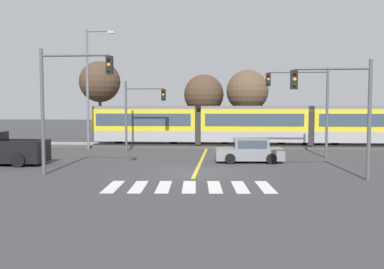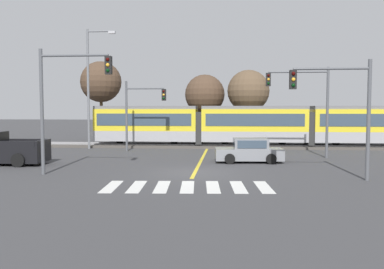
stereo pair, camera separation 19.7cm
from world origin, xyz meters
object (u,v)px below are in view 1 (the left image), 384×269
object	(u,v)px
traffic_light_mid_right	(306,97)
traffic_light_near_left	(65,91)
traffic_light_far_left	(140,106)
sedan_crossing	(249,151)
bare_tree_east	(247,91)
traffic_light_near_right	(341,100)
light_rail_tram	(253,124)
bare_tree_far_west	(100,82)
bare_tree_west	(204,95)
street_lamp_west	(90,82)

from	to	relation	value
traffic_light_mid_right	traffic_light_near_left	distance (m)	15.96
traffic_light_mid_right	traffic_light_far_left	size ratio (longest dim) A/B	1.12
sedan_crossing	bare_tree_east	world-z (taller)	bare_tree_east
traffic_light_near_right	traffic_light_near_left	size ratio (longest dim) A/B	0.89
light_rail_tram	bare_tree_far_west	distance (m)	17.13
light_rail_tram	traffic_light_near_right	xyz separation A→B (m)	(3.00, -16.19, 1.72)
light_rail_tram	bare_tree_east	size ratio (longest dim) A/B	3.90
sedan_crossing	bare_tree_east	size ratio (longest dim) A/B	0.60
traffic_light_far_left	bare_tree_west	xyz separation A→B (m)	(4.51, 10.13, 1.23)
street_lamp_west	bare_tree_far_west	distance (m)	8.86
traffic_light_near_right	bare_tree_far_west	bearing A→B (deg)	129.90
traffic_light_near_left	street_lamp_west	distance (m)	13.63
traffic_light_near_right	sedan_crossing	bearing A→B (deg)	122.74
traffic_light_near_left	bare_tree_west	xyz separation A→B (m)	(5.85, 21.76, 0.56)
street_lamp_west	traffic_light_far_left	bearing A→B (deg)	-18.95
sedan_crossing	bare_tree_east	bearing A→B (deg)	87.48
sedan_crossing	traffic_light_near_right	world-z (taller)	traffic_light_near_right
traffic_light_near_right	bare_tree_east	world-z (taller)	bare_tree_east
light_rail_tram	traffic_light_near_right	distance (m)	16.56
bare_tree_far_west	traffic_light_near_right	bearing A→B (deg)	-50.10
traffic_light_near_right	bare_tree_far_west	xyz separation A→B (m)	(-18.52, 22.15, 2.39)
light_rail_tram	street_lamp_west	xyz separation A→B (m)	(-13.66, -2.68, 3.55)
traffic_light_near_right	traffic_light_far_left	size ratio (longest dim) A/B	1.02
traffic_light_mid_right	traffic_light_near_left	world-z (taller)	traffic_light_near_left
traffic_light_near_right	bare_tree_west	bearing A→B (deg)	109.04
bare_tree_far_west	bare_tree_west	distance (m)	10.98
sedan_crossing	traffic_light_near_right	xyz separation A→B (m)	(3.90, -6.07, 3.06)
traffic_light_near_right	street_lamp_west	world-z (taller)	street_lamp_west
traffic_light_far_left	bare_tree_east	xyz separation A→B (m)	(8.88, 8.94, 1.52)
traffic_light_near_left	traffic_light_far_left	size ratio (longest dim) A/B	1.15
traffic_light_mid_right	traffic_light_near_left	xyz separation A→B (m)	(-13.55, -8.44, 0.07)
bare_tree_west	traffic_light_near_left	bearing A→B (deg)	-105.04
bare_tree_west	bare_tree_far_west	bearing A→B (deg)	179.66
light_rail_tram	traffic_light_far_left	xyz separation A→B (m)	(-9.13, -4.23, 1.53)
traffic_light_mid_right	bare_tree_east	bearing A→B (deg)	105.32
sedan_crossing	bare_tree_east	distance (m)	15.49
traffic_light_near_right	bare_tree_far_west	distance (m)	28.98
bare_tree_far_west	light_rail_tram	bearing A→B (deg)	-21.00
traffic_light_far_left	street_lamp_west	xyz separation A→B (m)	(-4.53, 1.56, 2.02)
sedan_crossing	traffic_light_mid_right	bearing A→B (deg)	34.14
traffic_light_mid_right	bare_tree_east	distance (m)	12.62
traffic_light_near_right	street_lamp_west	distance (m)	21.53
traffic_light_near_right	traffic_light_far_left	bearing A→B (deg)	135.41
sedan_crossing	traffic_light_far_left	world-z (taller)	traffic_light_far_left
light_rail_tram	traffic_light_near_left	xyz separation A→B (m)	(-10.47, -15.87, 2.20)
street_lamp_west	bare_tree_far_west	xyz separation A→B (m)	(-1.86, 8.64, 0.55)
traffic_light_mid_right	bare_tree_far_west	distance (m)	23.00
traffic_light_near_right	street_lamp_west	bearing A→B (deg)	140.95
traffic_light_near_left	bare_tree_west	bearing A→B (deg)	74.96
sedan_crossing	traffic_light_near_right	bearing A→B (deg)	-57.26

